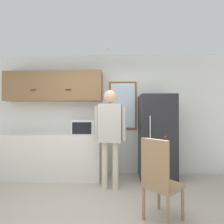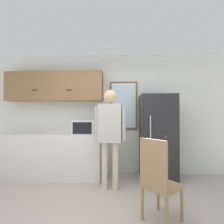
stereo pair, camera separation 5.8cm
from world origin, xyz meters
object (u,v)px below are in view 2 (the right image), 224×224
object	(u,v)px
microwave	(87,127)
chair	(158,178)
refrigerator	(157,137)
person	(110,128)

from	to	relation	value
microwave	chair	size ratio (longest dim) A/B	0.52
microwave	refrigerator	size ratio (longest dim) A/B	0.31
person	refrigerator	size ratio (longest dim) A/B	1.02
refrigerator	chair	bearing A→B (deg)	-101.03
microwave	refrigerator	bearing A→B (deg)	3.56
microwave	person	distance (m)	0.68
microwave	chair	bearing A→B (deg)	-49.86
refrigerator	chair	size ratio (longest dim) A/B	1.67
microwave	person	world-z (taller)	person
chair	refrigerator	bearing A→B (deg)	-55.24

